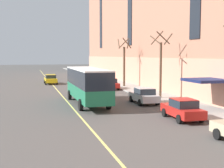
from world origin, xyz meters
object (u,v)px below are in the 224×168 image
(parked_car_green_5, at_px, (85,75))
(parked_car_red_2, at_px, (110,84))
(parked_car_red_0, at_px, (182,109))
(street_tree_mid_block, at_px, (161,64))
(parked_car_silver_4, at_px, (144,96))
(parked_car_green_3, at_px, (92,78))
(city_bus, at_px, (87,83))
(taxi_cab, at_px, (51,79))
(street_tree_far_uptown, at_px, (124,62))

(parked_car_green_5, bearing_deg, parked_car_red_2, -90.39)
(parked_car_red_2, height_order, parked_car_green_5, same)
(parked_car_red_0, distance_m, street_tree_mid_block, 11.37)
(parked_car_red_2, relative_size, parked_car_green_5, 0.92)
(parked_car_silver_4, bearing_deg, parked_car_red_0, -90.18)
(street_tree_mid_block, bearing_deg, parked_car_red_0, -105.53)
(parked_car_green_3, relative_size, street_tree_mid_block, 0.59)
(city_bus, xyz_separation_m, taxi_cab, (-1.88, 22.63, -1.24))
(parked_car_red_2, relative_size, parked_car_green_3, 1.05)
(parked_car_silver_4, xyz_separation_m, street_tree_mid_block, (2.91, 2.63, 3.06))
(city_bus, xyz_separation_m, parked_car_green_5, (5.60, 32.31, -1.24))
(street_tree_far_uptown, bearing_deg, city_bus, -119.46)
(taxi_cab, bearing_deg, parked_car_green_3, 13.38)
(parked_car_red_0, height_order, parked_car_green_5, same)
(parked_car_red_2, distance_m, parked_car_green_3, 12.02)
(parked_car_red_0, bearing_deg, city_bus, 121.27)
(street_tree_mid_block, bearing_deg, street_tree_far_uptown, 89.97)
(parked_car_red_2, height_order, taxi_cab, same)
(parked_car_green_3, height_order, street_tree_mid_block, street_tree_mid_block)
(city_bus, bearing_deg, parked_car_red_2, 66.13)
(parked_car_green_5, bearing_deg, parked_car_green_3, -90.98)
(street_tree_mid_block, bearing_deg, city_bus, -168.89)
(parked_car_green_3, relative_size, parked_car_green_5, 0.88)
(street_tree_mid_block, bearing_deg, parked_car_red_2, 104.99)
(parked_car_red_2, height_order, parked_car_green_3, same)
(parked_car_green_5, relative_size, street_tree_mid_block, 0.67)
(parked_car_red_0, bearing_deg, parked_car_red_2, 89.84)
(parked_car_red_2, distance_m, parked_car_green_5, 19.95)
(parked_car_silver_4, height_order, street_tree_far_uptown, street_tree_far_uptown)
(street_tree_mid_block, bearing_deg, taxi_cab, 115.95)
(parked_car_green_3, bearing_deg, parked_car_green_5, 89.02)
(taxi_cab, distance_m, street_tree_mid_block, 23.55)
(parked_car_green_5, bearing_deg, parked_car_red_0, -90.27)
(city_bus, distance_m, parked_car_red_2, 13.58)
(parked_car_red_0, relative_size, parked_car_green_5, 0.88)
(parked_car_red_2, bearing_deg, street_tree_far_uptown, 40.00)
(city_bus, relative_size, parked_car_green_3, 2.53)
(taxi_cab, bearing_deg, parked_car_green_5, 52.28)
(taxi_cab, bearing_deg, parked_car_red_2, -54.42)
(taxi_cab, bearing_deg, parked_car_silver_4, -72.80)
(parked_car_red_0, relative_size, parked_car_silver_4, 0.99)
(city_bus, height_order, parked_car_silver_4, city_bus)
(parked_car_red_2, distance_m, parked_car_silver_4, 13.36)
(parked_car_red_2, bearing_deg, parked_car_red_0, -90.16)
(parked_car_red_2, xyz_separation_m, parked_car_silver_4, (-0.03, -13.36, -0.00))
(parked_car_red_0, distance_m, parked_car_green_3, 33.29)
(parked_car_red_0, height_order, street_tree_mid_block, street_tree_mid_block)
(parked_car_silver_4, bearing_deg, street_tree_far_uptown, 79.53)
(parked_car_red_2, relative_size, taxi_cab, 0.97)
(parked_car_silver_4, bearing_deg, parked_car_green_3, 89.92)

